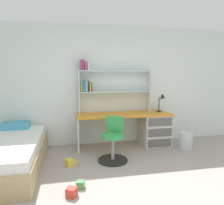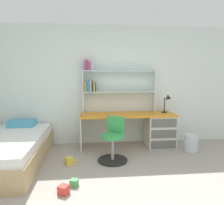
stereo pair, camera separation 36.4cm
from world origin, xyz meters
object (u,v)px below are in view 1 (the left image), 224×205
bookshelf_hutch (105,83)px  desk_lamp (162,100)px  waste_bin (186,141)px  toy_block_red_0 (72,192)px  swivel_chair (113,144)px  toy_block_natural_3 (76,164)px  toy_block_green_2 (80,185)px  bed_platform (5,154)px  toy_block_yellow_1 (70,163)px  desk (147,127)px

bookshelf_hutch → desk_lamp: bookshelf_hutch is taller
waste_bin → toy_block_red_0: bearing=-150.3°
swivel_chair → toy_block_natural_3: 0.71m
bookshelf_hutch → toy_block_green_2: bearing=-109.7°
swivel_chair → waste_bin: bearing=11.0°
swivel_chair → bed_platform: 1.77m
swivel_chair → bed_platform: swivel_chair is taller
toy_block_yellow_1 → toy_block_green_2: toy_block_yellow_1 is taller
desk_lamp → toy_block_red_0: 2.79m
desk_lamp → bed_platform: 3.17m
desk_lamp → toy_block_red_0: size_ratio=3.32×
waste_bin → desk: bearing=151.2°
bed_platform → toy_block_yellow_1: size_ratio=16.89×
desk → bookshelf_hutch: 1.31m
desk → swivel_chair: bearing=-141.7°
desk → swivel_chair: (-0.88, -0.69, -0.09)m
bookshelf_hutch → bed_platform: (-1.76, -0.87, -1.10)m
bookshelf_hutch → swivel_chair: bookshelf_hutch is taller
swivel_chair → toy_block_green_2: swivel_chair is taller
desk → toy_block_green_2: 2.16m
desk → toy_block_natural_3: (-1.53, -0.80, -0.36)m
waste_bin → bookshelf_hutch: bearing=160.6°
desk → toy_block_natural_3: size_ratio=27.31×
waste_bin → bed_platform: bearing=-174.7°
desk → toy_block_yellow_1: size_ratio=16.34×
swivel_chair → toy_block_natural_3: bearing=-170.9°
desk_lamp → swivel_chair: (-1.24, -0.73, -0.66)m
desk → bookshelf_hutch: (-0.89, 0.17, 0.95)m
toy_block_red_0 → desk: bearing=46.6°
swivel_chair → bed_platform: bearing=-179.8°
toy_block_yellow_1 → bed_platform: bearing=174.7°
toy_block_red_0 → toy_block_green_2: toy_block_red_0 is taller
bookshelf_hutch → desk: bearing=-11.0°
toy_block_green_2 → toy_block_natural_3: (-0.03, 0.73, -0.01)m
toy_block_yellow_1 → toy_block_natural_3: (0.11, -0.01, -0.02)m
desk_lamp → swivel_chair: bearing=-149.4°
toy_block_red_0 → bed_platform: bearing=135.5°
toy_block_red_0 → toy_block_yellow_1: size_ratio=0.97×
bookshelf_hutch → toy_block_yellow_1: bearing=-127.8°
bookshelf_hutch → swivel_chair: size_ratio=2.00×
swivel_chair → toy_block_yellow_1: size_ratio=6.43×
waste_bin → toy_block_yellow_1: size_ratio=2.77×
toy_block_red_0 → toy_block_natural_3: toy_block_red_0 is taller
desk_lamp → bookshelf_hutch: bearing=173.9°
bookshelf_hutch → bed_platform: 2.25m
waste_bin → toy_block_red_0: waste_bin is taller
desk → bookshelf_hutch: size_ratio=1.27×
bed_platform → toy_block_red_0: 1.46m
desk → bed_platform: size_ratio=0.97×
desk_lamp → waste_bin: bearing=-51.0°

